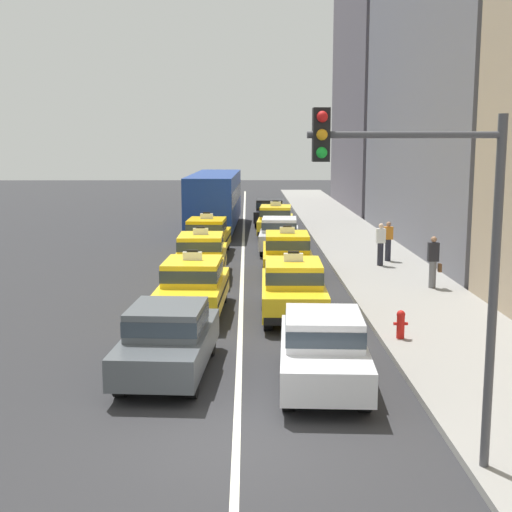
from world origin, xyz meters
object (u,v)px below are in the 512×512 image
Objects in this scene: taxi_left_fourth at (207,236)px; sedan_right_fourth at (279,233)px; taxi_left_third at (201,255)px; taxi_left_second at (193,285)px; taxi_right_third at (287,253)px; sedan_right_sixth at (270,211)px; taxi_right_fifth at (276,220)px; pedestrian_near_crosswalk at (388,241)px; sedan_left_nearest at (168,337)px; sedan_right_nearest at (323,347)px; taxi_right_second at (293,287)px; fire_hydrant at (401,323)px; pedestrian_mid_block at (433,262)px; bus_left_fifth at (215,198)px; pedestrian_by_storefront at (381,244)px; traffic_light_pole at (431,230)px.

taxi_left_fourth is 1.06× the size of sedan_right_fourth.
taxi_left_second is at bearing -88.69° from taxi_left_third.
sedan_right_sixth is (-0.12, 16.36, -0.03)m from taxi_right_third.
taxi_right_fifth is 2.84× the size of pedestrian_near_crosswalk.
pedestrian_near_crosswalk is (7.60, 13.92, 0.13)m from sedan_left_nearest.
sedan_right_nearest is at bearing -106.24° from pedestrian_near_crosswalk.
taxi_right_second reaches higher than fire_hydrant.
taxi_right_second is 5.99m from pedestrian_mid_block.
taxi_right_second is 2.61× the size of pedestrian_mid_block.
pedestrian_by_storefront is (7.19, -13.00, -0.81)m from bus_left_fifth.
pedestrian_by_storefront is (3.95, -14.94, 0.16)m from sedan_right_sixth.
bus_left_fifth reaches higher than sedan_right_sixth.
pedestrian_near_crosswalk is at bearing 80.39° from traffic_light_pole.
sedan_right_sixth is at bearing 82.36° from taxi_left_second.
taxi_left_third is at bearing 105.62° from sedan_right_nearest.
taxi_left_third is 2.58× the size of pedestrian_mid_block.
sedan_right_nearest is 15.30m from pedestrian_near_crosswalk.
pedestrian_by_storefront is (3.81, -9.71, 0.13)m from taxi_right_fifth.
bus_left_fifth is 2.56× the size of sedan_right_fourth.
sedan_right_nearest and sedan_right_sixth have the same top height.
taxi_left_fourth is 0.41× the size of bus_left_fifth.
sedan_right_nearest is 1.00× the size of sedan_right_sixth.
bus_left_fifth is 2.42× the size of taxi_right_fifth.
bus_left_fifth reaches higher than sedan_right_nearest.
sedan_right_nearest is 0.94× the size of taxi_right_fifth.
taxi_right_fifth is at bearing 116.77° from pedestrian_near_crosswalk.
taxi_left_second is 1.05× the size of sedan_right_fourth.
bus_left_fifth is at bearing 90.49° from taxi_left_third.
taxi_right_third reaches higher than fire_hydrant.
pedestrian_by_storefront reaches higher than sedan_right_fourth.
sedan_left_nearest is at bearing -96.44° from sedan_right_sixth.
taxi_right_second is 8.63m from pedestrian_by_storefront.
taxi_left_second is 6.71m from taxi_right_third.
pedestrian_mid_block is at bearing -17.78° from taxi_left_third.
pedestrian_mid_block reaches higher than pedestrian_near_crosswalk.
fire_hydrant is at bearing -75.35° from taxi_right_third.
traffic_light_pole is (1.36, -9.97, 2.94)m from taxi_right_second.
taxi_left_fourth is at bearing 153.62° from pedestrian_by_storefront.
taxi_right_fifth is at bearing 92.45° from traffic_light_pole.
traffic_light_pole is at bearing -74.66° from sedan_right_nearest.
taxi_right_fifth is 5.23m from sedan_right_sixth.
taxi_left_second is at bearing -89.29° from bus_left_fifth.
taxi_left_third and taxi_right_second have the same top height.
taxi_left_third is 1.04× the size of sedan_right_fourth.
sedan_right_sixth is (3.12, 16.69, -0.03)m from taxi_left_third.
taxi_right_second is 12.22m from sedan_right_fourth.
sedan_right_fourth is at bearing 89.27° from taxi_right_second.
taxi_right_fifth is 10.43m from pedestrian_by_storefront.
taxi_left_fourth is 6.37× the size of fire_hydrant.
bus_left_fifth reaches higher than taxi_right_second.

